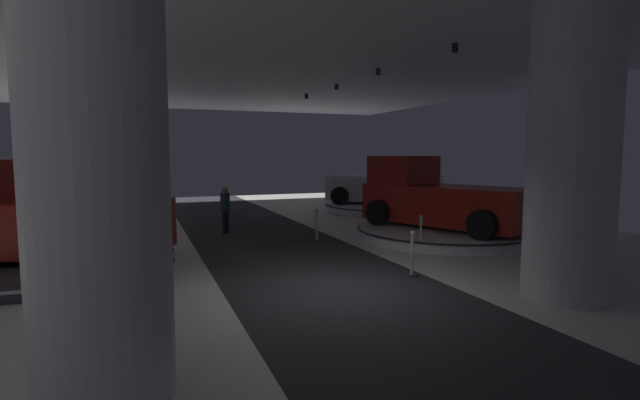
{
  "coord_description": "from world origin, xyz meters",
  "views": [
    {
      "loc": [
        -3.64,
        -8.26,
        2.66
      ],
      "look_at": [
        1.09,
        3.83,
        1.4
      ],
      "focal_mm": 26.15,
      "sensor_mm": 36.0,
      "label": 1
    }
  ],
  "objects_px": {
    "pickup_truck_far_right": "(391,185)",
    "display_platform_far_left": "(33,225)",
    "brand_sign_pylon": "(578,169)",
    "display_platform_mid_left": "(51,262)",
    "column_right": "(572,150)",
    "display_platform_mid_right": "(445,232)",
    "visitor_walking_near": "(225,207)",
    "display_platform_far_right": "(384,207)",
    "pickup_truck_mid_left": "(35,218)",
    "display_car_far_left": "(33,199)",
    "display_platform_deep_left": "(89,205)",
    "column_left": "(96,146)",
    "display_car_deep_left": "(89,186)",
    "pickup_truck_mid_right": "(438,198)"
  },
  "relations": [
    {
      "from": "display_platform_mid_left",
      "to": "pickup_truck_far_right",
      "type": "bearing_deg",
      "value": 28.44
    },
    {
      "from": "column_left",
      "to": "visitor_walking_near",
      "type": "height_order",
      "value": "column_left"
    },
    {
      "from": "column_left",
      "to": "display_platform_mid_right",
      "type": "bearing_deg",
      "value": 35.82
    },
    {
      "from": "pickup_truck_mid_left",
      "to": "display_platform_deep_left",
      "type": "height_order",
      "value": "pickup_truck_mid_left"
    },
    {
      "from": "display_car_far_left",
      "to": "display_platform_mid_left",
      "type": "height_order",
      "value": "display_car_far_left"
    },
    {
      "from": "display_platform_mid_right",
      "to": "display_car_deep_left",
      "type": "xyz_separation_m",
      "value": [
        -11.46,
        13.16,
        0.95
      ]
    },
    {
      "from": "display_car_far_left",
      "to": "column_left",
      "type": "bearing_deg",
      "value": -77.09
    },
    {
      "from": "display_platform_mid_left",
      "to": "brand_sign_pylon",
      "type": "bearing_deg",
      "value": -22.62
    },
    {
      "from": "display_platform_far_left",
      "to": "visitor_walking_near",
      "type": "relative_size",
      "value": 3.08
    },
    {
      "from": "display_platform_mid_left",
      "to": "visitor_walking_near",
      "type": "distance_m",
      "value": 5.87
    },
    {
      "from": "column_right",
      "to": "display_car_deep_left",
      "type": "distance_m",
      "value": 21.6
    },
    {
      "from": "brand_sign_pylon",
      "to": "pickup_truck_far_right",
      "type": "relative_size",
      "value": 0.86
    },
    {
      "from": "pickup_truck_mid_right",
      "to": "display_platform_far_right",
      "type": "bearing_deg",
      "value": 74.41
    },
    {
      "from": "pickup_truck_mid_right",
      "to": "display_car_far_left",
      "type": "height_order",
      "value": "pickup_truck_mid_right"
    },
    {
      "from": "pickup_truck_mid_left",
      "to": "pickup_truck_mid_right",
      "type": "bearing_deg",
      "value": 1.15
    },
    {
      "from": "column_left",
      "to": "display_platform_mid_right",
      "type": "relative_size",
      "value": 0.97
    },
    {
      "from": "column_left",
      "to": "display_car_far_left",
      "type": "xyz_separation_m",
      "value": [
        -3.13,
        13.65,
        -1.67
      ]
    },
    {
      "from": "column_left",
      "to": "display_platform_mid_left",
      "type": "distance_m",
      "value": 7.51
    },
    {
      "from": "pickup_truck_mid_left",
      "to": "display_car_far_left",
      "type": "bearing_deg",
      "value": 100.6
    },
    {
      "from": "display_platform_far_left",
      "to": "display_platform_deep_left",
      "type": "bearing_deg",
      "value": 78.85
    },
    {
      "from": "column_right",
      "to": "display_platform_mid_right",
      "type": "height_order",
      "value": "column_right"
    },
    {
      "from": "display_platform_mid_left",
      "to": "visitor_walking_near",
      "type": "bearing_deg",
      "value": 36.33
    },
    {
      "from": "pickup_truck_mid_left",
      "to": "pickup_truck_far_right",
      "type": "xyz_separation_m",
      "value": [
        13.54,
        7.05,
        0.05
      ]
    },
    {
      "from": "brand_sign_pylon",
      "to": "display_platform_mid_left",
      "type": "distance_m",
      "value": 12.32
    },
    {
      "from": "visitor_walking_near",
      "to": "display_platform_far_right",
      "type": "bearing_deg",
      "value": 25.36
    },
    {
      "from": "column_left",
      "to": "display_platform_mid_left",
      "type": "relative_size",
      "value": 0.97
    },
    {
      "from": "display_platform_mid_left",
      "to": "pickup_truck_mid_left",
      "type": "bearing_deg",
      "value": 157.93
    },
    {
      "from": "display_platform_far_left",
      "to": "display_car_deep_left",
      "type": "bearing_deg",
      "value": 78.77
    },
    {
      "from": "column_right",
      "to": "display_platform_far_right",
      "type": "relative_size",
      "value": 0.97
    },
    {
      "from": "visitor_walking_near",
      "to": "column_left",
      "type": "bearing_deg",
      "value": -106.77
    },
    {
      "from": "display_car_deep_left",
      "to": "display_platform_far_left",
      "type": "bearing_deg",
      "value": -101.23
    },
    {
      "from": "display_car_far_left",
      "to": "display_platform_mid_left",
      "type": "distance_m",
      "value": 7.03
    },
    {
      "from": "display_car_far_left",
      "to": "display_car_deep_left",
      "type": "xyz_separation_m",
      "value": [
        1.24,
        6.42,
        0.05
      ]
    },
    {
      "from": "display_platform_mid_right",
      "to": "display_car_deep_left",
      "type": "relative_size",
      "value": 1.24
    },
    {
      "from": "pickup_truck_mid_right",
      "to": "display_platform_far_left",
      "type": "bearing_deg",
      "value": 152.93
    },
    {
      "from": "display_platform_far_left",
      "to": "display_platform_mid_left",
      "type": "height_order",
      "value": "display_platform_far_left"
    },
    {
      "from": "column_right",
      "to": "display_platform_mid_left",
      "type": "distance_m",
      "value": 11.44
    },
    {
      "from": "display_car_far_left",
      "to": "pickup_truck_far_right",
      "type": "bearing_deg",
      "value": 1.47
    },
    {
      "from": "column_left",
      "to": "pickup_truck_far_right",
      "type": "relative_size",
      "value": 1.04
    },
    {
      "from": "pickup_truck_far_right",
      "to": "display_platform_far_left",
      "type": "bearing_deg",
      "value": -178.56
    },
    {
      "from": "display_platform_mid_left",
      "to": "display_platform_deep_left",
      "type": "relative_size",
      "value": 0.96
    },
    {
      "from": "column_right",
      "to": "brand_sign_pylon",
      "type": "height_order",
      "value": "column_right"
    },
    {
      "from": "pickup_truck_mid_left",
      "to": "display_car_deep_left",
      "type": "height_order",
      "value": "pickup_truck_mid_left"
    },
    {
      "from": "pickup_truck_mid_right",
      "to": "pickup_truck_mid_left",
      "type": "bearing_deg",
      "value": -178.85
    },
    {
      "from": "brand_sign_pylon",
      "to": "pickup_truck_mid_left",
      "type": "height_order",
      "value": "brand_sign_pylon"
    },
    {
      "from": "display_platform_deep_left",
      "to": "display_car_far_left",
      "type": "bearing_deg",
      "value": -100.88
    },
    {
      "from": "brand_sign_pylon",
      "to": "pickup_truck_mid_left",
      "type": "relative_size",
      "value": 0.8
    },
    {
      "from": "brand_sign_pylon",
      "to": "pickup_truck_mid_left",
      "type": "distance_m",
      "value": 12.49
    },
    {
      "from": "column_right",
      "to": "display_platform_far_right",
      "type": "xyz_separation_m",
      "value": [
        3.64,
        13.43,
        -2.58
      ]
    },
    {
      "from": "pickup_truck_mid_left",
      "to": "display_platform_deep_left",
      "type": "relative_size",
      "value": 0.96
    }
  ]
}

